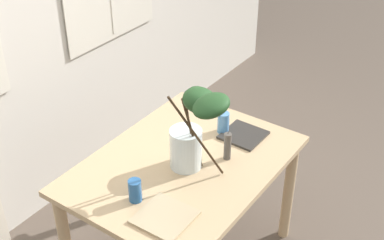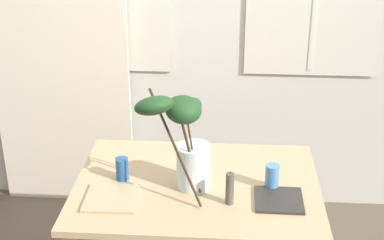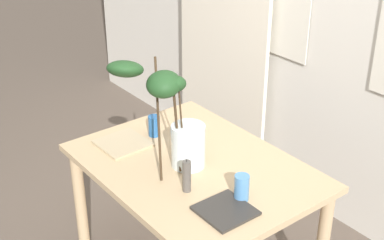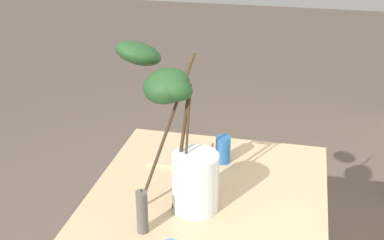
{
  "view_description": "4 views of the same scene",
  "coord_description": "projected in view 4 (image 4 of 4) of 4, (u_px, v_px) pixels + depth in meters",
  "views": [
    {
      "loc": [
        -1.81,
        -1.33,
        2.48
      ],
      "look_at": [
        -0.03,
        -0.08,
        1.07
      ],
      "focal_mm": 49.37,
      "sensor_mm": 36.0,
      "label": 1
    },
    {
      "loc": [
        0.15,
        -2.46,
        2.22
      ],
      "look_at": [
        -0.02,
        -0.05,
        1.13
      ],
      "focal_mm": 53.35,
      "sensor_mm": 36.0,
      "label": 2
    },
    {
      "loc": [
        1.86,
        -1.46,
        2.21
      ],
      "look_at": [
        -0.06,
        0.03,
        0.98
      ],
      "focal_mm": 51.31,
      "sensor_mm": 36.0,
      "label": 3
    },
    {
      "loc": [
        1.54,
        0.31,
        1.85
      ],
      "look_at": [
        -0.03,
        -0.04,
        1.11
      ],
      "focal_mm": 48.08,
      "sensor_mm": 36.0,
      "label": 4
    }
  ],
  "objects": [
    {
      "name": "dining_table",
      "position": [
        201.0,
        236.0,
        1.93
      ],
      "size": [
        1.22,
        0.9,
        0.76
      ],
      "color": "tan",
      "rests_on": "ground"
    },
    {
      "name": "plate_square_left",
      "position": [
        180.0,
        153.0,
        2.26
      ],
      "size": [
        0.25,
        0.25,
        0.01
      ],
      "primitive_type": "cube",
      "rotation": [
        0.0,
        0.0,
        0.02
      ],
      "color": "tan",
      "rests_on": "dining_table"
    },
    {
      "name": "drinking_glass_blue_left",
      "position": [
        223.0,
        150.0,
        2.19
      ],
      "size": [
        0.07,
        0.07,
        0.12
      ],
      "primitive_type": "cylinder",
      "color": "#235693",
      "rests_on": "dining_table"
    },
    {
      "name": "vase_with_branches",
      "position": [
        179.0,
        137.0,
        1.83
      ],
      "size": [
        0.36,
        0.45,
        0.6
      ],
      "color": "silver",
      "rests_on": "dining_table"
    },
    {
      "name": "pillar_candle",
      "position": [
        142.0,
        212.0,
        1.74
      ],
      "size": [
        0.04,
        0.04,
        0.17
      ],
      "color": "#514C47",
      "rests_on": "dining_table"
    }
  ]
}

